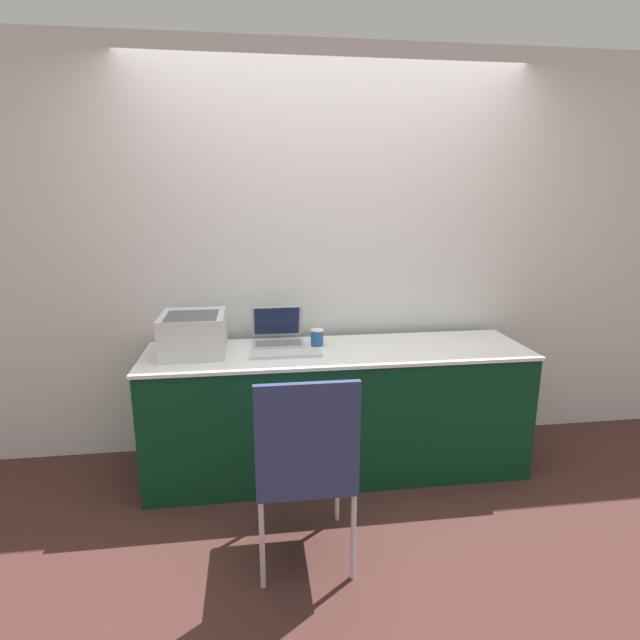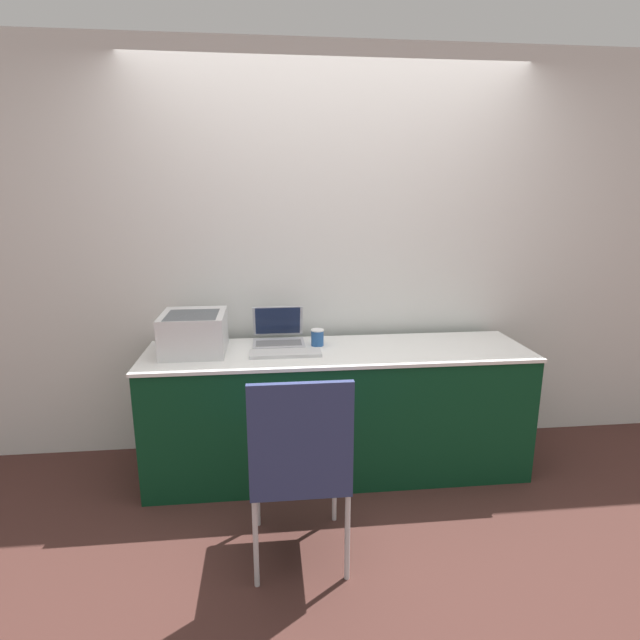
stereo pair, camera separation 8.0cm
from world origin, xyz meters
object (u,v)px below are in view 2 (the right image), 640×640
(external_keyboard, at_px, (285,353))
(coffee_cup, at_px, (317,337))
(chair, at_px, (299,459))
(printer, at_px, (194,331))
(laptop_left, at_px, (278,335))

(external_keyboard, distance_m, coffee_cup, 0.27)
(coffee_cup, relative_size, chair, 0.11)
(external_keyboard, height_order, chair, chair)
(printer, bearing_deg, chair, -57.41)
(chair, bearing_deg, printer, 122.59)
(coffee_cup, bearing_deg, chair, -100.73)
(printer, height_order, coffee_cup, printer)
(chair, bearing_deg, laptop_left, 93.53)
(printer, bearing_deg, coffee_cup, 4.25)
(external_keyboard, relative_size, coffee_cup, 4.06)
(chair, bearing_deg, coffee_cup, 79.27)
(printer, distance_m, chair, 1.10)
(laptop_left, relative_size, external_keyboard, 0.76)
(printer, xyz_separation_m, external_keyboard, (0.53, -0.11, -0.12))
(coffee_cup, distance_m, chair, 0.99)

